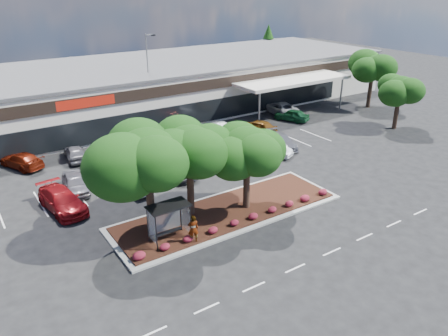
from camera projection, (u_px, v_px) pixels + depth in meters
ground at (282, 229)px, 31.12m from camera, size 160.00×160.00×0.00m
retail_store at (110, 91)px, 55.79m from camera, size 80.40×25.20×6.25m
landscape_island at (228, 212)px, 33.11m from camera, size 18.00×6.00×0.26m
lane_markings at (205, 178)px, 39.01m from camera, size 33.12×20.06×0.01m
shrub_row at (244, 219)px, 31.35m from camera, size 17.00×0.80×0.50m
bus_shelter at (168, 212)px, 28.64m from camera, size 2.75×1.55×2.59m
island_tree_west at (149, 179)px, 28.82m from camera, size 7.20×7.20×7.89m
island_tree_mid at (190, 168)px, 31.24m from camera, size 6.60×6.60×7.32m
island_tree_east at (247, 168)px, 32.29m from camera, size 5.80×5.80×6.50m
tree_east_near at (398, 102)px, 50.68m from camera, size 5.60×5.60×6.51m
tree_east_far at (371, 80)px, 59.11m from camera, size 6.40×6.40×7.62m
conifer_north_east at (268, 49)px, 80.22m from camera, size 3.96×3.96×9.00m
person_waiting at (193, 229)px, 28.75m from camera, size 0.83×0.68×1.95m
light_pole at (150, 85)px, 52.14m from camera, size 1.42×0.70×10.63m
car_0 at (62, 200)px, 33.34m from camera, size 2.98×5.83×1.62m
car_1 at (75, 183)px, 36.25m from camera, size 2.34×4.69×1.53m
car_2 at (134, 183)px, 36.47m from camera, size 1.68×4.29×1.39m
car_3 at (175, 168)px, 39.25m from camera, size 2.71×5.36×1.45m
car_4 at (244, 151)px, 42.76m from camera, size 3.56×6.18×1.69m
car_6 at (272, 149)px, 43.85m from camera, size 2.97×4.39×1.37m
car_7 at (281, 141)px, 45.90m from camera, size 2.86×5.20×1.43m
car_9 at (21, 160)px, 40.96m from camera, size 3.82×5.32×1.43m
car_10 at (75, 153)px, 42.64m from camera, size 2.27×4.54×1.48m
car_11 at (98, 161)px, 40.67m from camera, size 2.60×4.69×1.51m
car_12 at (147, 151)px, 43.33m from camera, size 2.37×4.26×1.33m
car_13 at (212, 136)px, 46.92m from camera, size 3.81×6.32×1.64m
car_14 at (217, 128)px, 49.84m from camera, size 1.58×4.40×1.44m
car_15 at (258, 127)px, 50.10m from camera, size 3.41×4.98×1.58m
car_16 at (292, 115)px, 54.53m from camera, size 3.32×4.71×1.49m
car_17 at (281, 108)px, 57.24m from camera, size 3.64×6.20×1.62m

